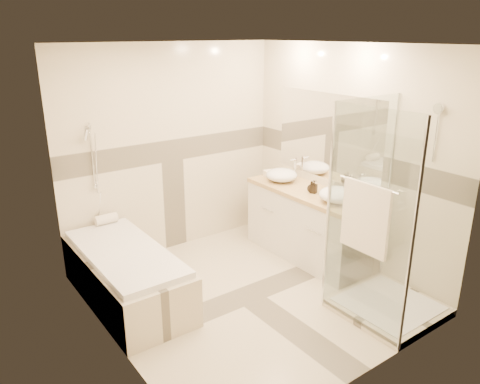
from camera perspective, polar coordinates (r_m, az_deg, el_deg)
room at (r=4.50m, az=1.32°, el=1.60°), size 2.82×3.02×2.52m
bathtub at (r=4.90m, az=-13.70°, el=-9.55°), size 0.75×1.70×0.56m
vanity at (r=5.66m, az=8.13°, el=-3.85°), size 0.58×1.62×0.85m
shower_enclosure at (r=4.67m, az=16.49°, el=-8.57°), size 0.96×0.93×2.04m
vessel_sink_near at (r=5.79m, az=5.10°, el=2.08°), size 0.39×0.39×0.16m
vessel_sink_far at (r=5.17m, az=11.81°, el=-0.32°), size 0.40×0.40×0.16m
faucet_near at (r=5.91m, az=6.71°, el=3.10°), size 0.11×0.03×0.26m
faucet_far at (r=5.30m, az=13.44°, el=0.82°), size 0.10×0.03×0.25m
amenity_bottle_a at (r=5.40m, az=8.99°, el=0.64°), size 0.09×0.09×0.15m
amenity_bottle_b at (r=5.43m, az=8.71°, el=0.64°), size 0.12×0.12×0.13m
folded_towels at (r=5.93m, az=3.97°, el=2.12°), size 0.20×0.27×0.08m
rolled_towel at (r=5.45m, az=-16.01°, el=-3.19°), size 0.24×0.11×0.11m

